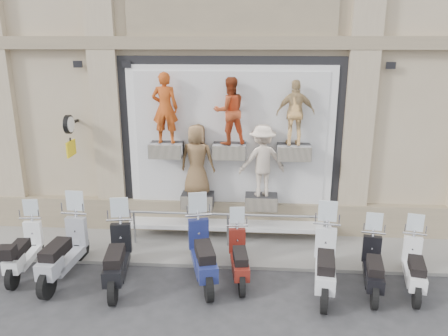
{
  "coord_description": "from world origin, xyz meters",
  "views": [
    {
      "loc": [
        0.59,
        -7.68,
        4.94
      ],
      "look_at": [
        -0.09,
        1.9,
        2.09
      ],
      "focal_mm": 35.0,
      "sensor_mm": 36.0,
      "label": 1
    }
  ],
  "objects": [
    {
      "name": "scooter_c",
      "position": [
        -3.38,
        0.41,
        0.87
      ],
      "size": [
        0.75,
        2.17,
        1.73
      ],
      "primitive_type": null,
      "rotation": [
        0.0,
        0.0,
        -0.06
      ],
      "color": "#8F929B",
      "rests_on": "ground"
    },
    {
      "name": "scooter_e",
      "position": [
        -0.44,
        0.52,
        0.87
      ],
      "size": [
        1.15,
        2.22,
        1.73
      ],
      "primitive_type": null,
      "rotation": [
        0.0,
        0.0,
        0.26
      ],
      "color": "navy",
      "rests_on": "ground"
    },
    {
      "name": "clock_sign_bracket",
      "position": [
        -3.9,
        2.47,
        2.8
      ],
      "size": [
        0.1,
        0.8,
        1.02
      ],
      "color": "black",
      "rests_on": "ground"
    },
    {
      "name": "building",
      "position": [
        0.0,
        7.0,
        6.0
      ],
      "size": [
        14.0,
        8.6,
        12.0
      ],
      "primitive_type": null,
      "color": "tan",
      "rests_on": "ground"
    },
    {
      "name": "scooter_h",
      "position": [
        3.04,
        0.38,
        0.73
      ],
      "size": [
        0.82,
        1.86,
        1.46
      ],
      "primitive_type": null,
      "rotation": [
        0.0,
        0.0,
        -0.17
      ],
      "color": "black",
      "rests_on": "ground"
    },
    {
      "name": "scooter_i",
      "position": [
        3.88,
        0.45,
        0.72
      ],
      "size": [
        0.88,
        1.84,
        1.44
      ],
      "primitive_type": null,
      "rotation": [
        0.0,
        0.0,
        -0.22
      ],
      "color": "silver",
      "rests_on": "ground"
    },
    {
      "name": "scooter_g",
      "position": [
        2.07,
        0.29,
        0.85
      ],
      "size": [
        0.9,
        2.15,
        1.69
      ],
      "primitive_type": null,
      "rotation": [
        0.0,
        0.0,
        -0.14
      ],
      "color": "silver",
      "rests_on": "ground"
    },
    {
      "name": "shop_vitrine",
      "position": [
        0.06,
        2.74,
        2.36
      ],
      "size": [
        5.6,
        0.93,
        4.3
      ],
      "color": "black",
      "rests_on": "ground"
    },
    {
      "name": "guard_rail",
      "position": [
        0.0,
        2.0,
        0.47
      ],
      "size": [
        5.06,
        0.1,
        0.93
      ],
      "primitive_type": null,
      "color": "#9EA0A5",
      "rests_on": "ground"
    },
    {
      "name": "scooter_f",
      "position": [
        0.33,
        0.61,
        0.71
      ],
      "size": [
        0.73,
        1.8,
        1.42
      ],
      "primitive_type": null,
      "rotation": [
        0.0,
        0.0,
        0.13
      ],
      "color": "maroon",
      "rests_on": "ground"
    },
    {
      "name": "sidewalk",
      "position": [
        0.0,
        2.1,
        0.04
      ],
      "size": [
        16.0,
        2.2,
        0.08
      ],
      "primitive_type": "cube",
      "color": "gray",
      "rests_on": "ground"
    },
    {
      "name": "ground",
      "position": [
        0.0,
        0.0,
        0.0
      ],
      "size": [
        90.0,
        90.0,
        0.0
      ],
      "primitive_type": "plane",
      "color": "#2F2F32",
      "rests_on": "ground"
    },
    {
      "name": "scooter_d",
      "position": [
        -2.18,
        0.26,
        0.83
      ],
      "size": [
        0.91,
        2.12,
        1.67
      ],
      "primitive_type": null,
      "rotation": [
        0.0,
        0.0,
        0.15
      ],
      "color": "black",
      "rests_on": "ground"
    },
    {
      "name": "scooter_b",
      "position": [
        -4.35,
        0.57,
        0.74
      ],
      "size": [
        0.7,
        1.87,
        1.48
      ],
      "primitive_type": null,
      "rotation": [
        0.0,
        0.0,
        0.1
      ],
      "color": "white",
      "rests_on": "ground"
    }
  ]
}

